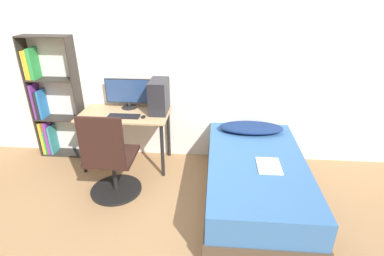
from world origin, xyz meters
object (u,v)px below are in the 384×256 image
Objects in this scene: bed at (255,181)px; monitor at (128,92)px; keyboard at (124,116)px; pc_tower at (159,96)px; office_chair at (111,165)px; bookshelf at (48,104)px.

bed is 3.22× the size of monitor.
monitor is 0.37m from keyboard.
monitor is at bearing 92.79° from keyboard.
pc_tower is at bearing -13.26° from monitor.
office_chair reaches higher than keyboard.
bookshelf is 1.18m from keyboard.
bed is (2.72, -0.85, -0.51)m from bookshelf.
pc_tower reaches higher than office_chair.
bookshelf is 1.56m from pc_tower.
office_chair is at bearing -178.81° from bed.
office_chair is 2.68× the size of keyboard.
keyboard is (1.14, -0.31, -0.01)m from bookshelf.
pc_tower is (1.55, -0.10, 0.18)m from bookshelf.
monitor is at bearing 90.08° from office_chair.
keyboard reaches higher than bed.
bookshelf is 4.00× the size of pc_tower.
keyboard is at bearing -15.42° from bookshelf.
office_chair is at bearing -38.08° from bookshelf.
office_chair is 1.75× the size of monitor.
office_chair is (1.12, -0.88, -0.37)m from bookshelf.
bookshelf is 2.78× the size of monitor.
bookshelf is 0.86× the size of bed.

